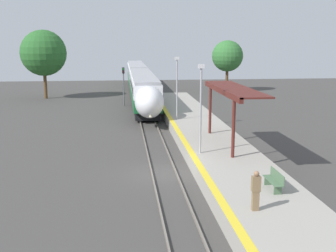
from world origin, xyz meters
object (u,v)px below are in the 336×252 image
object	(u,v)px
person_waiting	(256,190)
lamppost_near	(201,103)
railway_signal	(124,83)
train	(140,81)
platform_bench	(275,180)
lamppost_mid	(177,84)

from	to	relation	value
person_waiting	lamppost_near	xyz separation A→B (m)	(-0.63, 9.13, 2.25)
railway_signal	lamppost_near	world-z (taller)	lamppost_near
person_waiting	lamppost_near	size ratio (longest dim) A/B	0.31
train	platform_bench	bearing A→B (deg)	-83.34
train	lamppost_near	bearing A→B (deg)	-85.89
person_waiting	lamppost_mid	size ratio (longest dim) A/B	0.31
platform_bench	lamppost_mid	distance (m)	18.57
lamppost_mid	train	bearing A→B (deg)	96.25
train	railway_signal	bearing A→B (deg)	-106.22
person_waiting	railway_signal	size ratio (longest dim) A/B	0.37
platform_bench	lamppost_mid	size ratio (longest dim) A/B	0.32
person_waiting	railway_signal	bearing A→B (deg)	98.59
train	lamppost_mid	distance (m)	21.97
train	platform_bench	world-z (taller)	train
person_waiting	lamppost_mid	bearing A→B (deg)	91.75
train	person_waiting	distance (m)	42.42
lamppost_near	lamppost_mid	size ratio (longest dim) A/B	1.00
train	railway_signal	xyz separation A→B (m)	(-2.23, -7.65, 0.52)
person_waiting	lamppost_mid	world-z (taller)	lamppost_mid
train	lamppost_near	size ratio (longest dim) A/B	8.38
train	lamppost_near	world-z (taller)	lamppost_near
lamppost_near	train	bearing A→B (deg)	94.11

